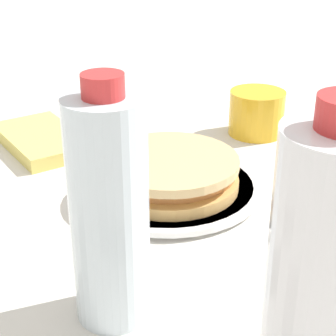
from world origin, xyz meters
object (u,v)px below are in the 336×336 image
juice_glass (257,113)px  water_bottle_near (323,296)px  plate (168,187)px  pancake_stack (169,171)px  water_bottle_mid (109,212)px

juice_glass → water_bottle_near: (0.32, -0.43, 0.08)m
juice_glass → water_bottle_near: water_bottle_near is taller
plate → water_bottle_near: water_bottle_near is taller
water_bottle_near → pancake_stack: bearing=146.3°
water_bottle_near → plate: bearing=146.3°
pancake_stack → water_bottle_near: (0.29, -0.19, 0.08)m
water_bottle_mid → juice_glass: bearing=107.4°
plate → juice_glass: 0.24m
juice_glass → water_bottle_near: 0.54m
pancake_stack → water_bottle_mid: bearing=-61.5°
pancake_stack → water_bottle_near: size_ratio=0.75×
water_bottle_mid → plate: bearing=119.1°
plate → pancake_stack: (0.00, -0.00, 0.02)m
plate → water_bottle_near: (0.30, -0.20, 0.10)m
pancake_stack → juice_glass: 0.24m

